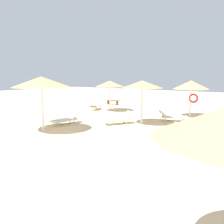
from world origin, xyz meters
TOP-DOWN VIEW (x-y plane):
  - ground_plane at (0.00, 0.00)m, footprint 80.00×80.00m
  - parasol_0 at (-0.20, 6.39)m, footprint 2.53×2.53m
  - parasol_1 at (-5.20, 9.67)m, footprint 2.46×2.46m
  - parasol_3 at (1.35, 10.81)m, footprint 2.58×2.58m
  - parasol_4 at (-3.58, 1.48)m, footprint 3.11×3.11m
  - lounger_0 at (-1.35, 5.50)m, footprint 1.46×1.93m
  - lounger_1 at (-6.65, 9.44)m, footprint 1.16×1.99m
  - lounger_3 at (0.97, 8.49)m, footprint 1.99×1.36m
  - lounger_4 at (-4.01, 3.51)m, footprint 0.84×1.91m
  - bench_0 at (-7.69, 13.41)m, footprint 1.52×0.49m

SIDE VIEW (x-z plane):
  - ground_plane at x=0.00m, z-range 0.00..0.00m
  - lounger_1 at x=-6.65m, z-range -0.04..0.67m
  - lounger_3 at x=0.97m, z-range -0.04..0.67m
  - lounger_0 at x=-1.35m, z-range -0.07..0.72m
  - lounger_4 at x=-4.01m, z-range -0.07..0.72m
  - bench_0 at x=-7.69m, z-range 0.10..0.59m
  - parasol_1 at x=-5.20m, z-range 1.03..3.64m
  - parasol_3 at x=1.35m, z-range 1.00..3.68m
  - parasol_0 at x=-0.20m, z-range 1.12..3.85m
  - parasol_4 at x=-3.58m, z-range 1.19..4.17m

